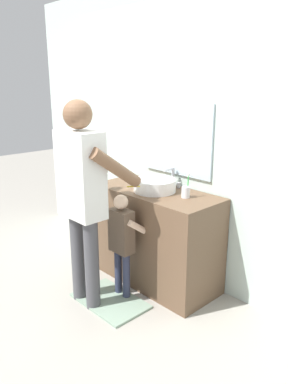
# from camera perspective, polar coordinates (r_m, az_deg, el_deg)

# --- Properties ---
(ground_plane) EXTENTS (14.00, 14.00, 0.00)m
(ground_plane) POSITION_cam_1_polar(r_m,az_deg,el_deg) (3.50, -1.84, -14.78)
(ground_plane) COLOR #9E998E
(back_wall) EXTENTS (4.40, 0.10, 2.70)m
(back_wall) POSITION_cam_1_polar(r_m,az_deg,el_deg) (3.46, 5.70, 8.68)
(back_wall) COLOR silver
(back_wall) RESTS_ON ground
(vanity_cabinet) EXTENTS (1.19, 0.54, 0.88)m
(vanity_cabinet) POSITION_cam_1_polar(r_m,az_deg,el_deg) (3.48, 1.80, -6.79)
(vanity_cabinet) COLOR brown
(vanity_cabinet) RESTS_ON ground
(sink_basin) EXTENTS (0.37, 0.37, 0.11)m
(sink_basin) POSITION_cam_1_polar(r_m,az_deg,el_deg) (3.30, 1.64, 1.07)
(sink_basin) COLOR white
(sink_basin) RESTS_ON vanity_cabinet
(faucet) EXTENTS (0.18, 0.14, 0.18)m
(faucet) POSITION_cam_1_polar(r_m,az_deg,el_deg) (3.45, 4.27, 2.15)
(faucet) COLOR #B7BABF
(faucet) RESTS_ON vanity_cabinet
(toothbrush_cup) EXTENTS (0.07, 0.07, 0.21)m
(toothbrush_cup) POSITION_cam_1_polar(r_m,az_deg,el_deg) (3.14, 6.36, 0.04)
(toothbrush_cup) COLOR silver
(toothbrush_cup) RESTS_ON vanity_cabinet
(bath_mat) EXTENTS (0.64, 0.40, 0.02)m
(bath_mat) POSITION_cam_1_polar(r_m,az_deg,el_deg) (3.36, -5.16, -16.11)
(bath_mat) COLOR gray
(bath_mat) RESTS_ON ground
(child_toddler) EXTENTS (0.29, 0.29, 0.93)m
(child_toddler) POSITION_cam_1_polar(r_m,az_deg,el_deg) (3.19, -3.30, -6.84)
(child_toddler) COLOR #2D334C
(child_toddler) RESTS_ON ground
(adult_parent) EXTENTS (0.52, 0.55, 1.69)m
(adult_parent) POSITION_cam_1_polar(r_m,az_deg,el_deg) (2.98, -9.23, 0.67)
(adult_parent) COLOR #47474C
(adult_parent) RESTS_ON ground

